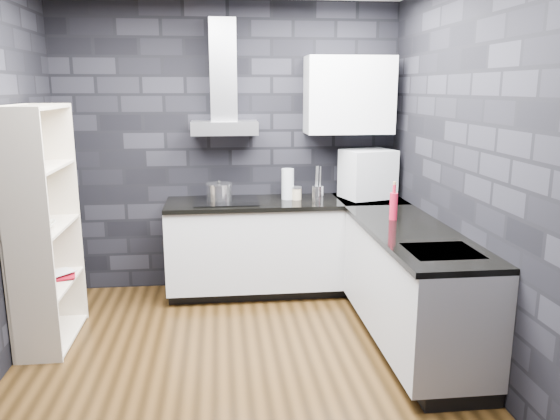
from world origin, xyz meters
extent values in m
plane|color=#3C2610|center=(0.00, 0.00, 0.00)|extent=(3.20, 3.20, 0.00)
cube|color=black|center=(0.00, 1.62, 1.35)|extent=(3.20, 0.05, 2.70)
cube|color=black|center=(0.00, -1.62, 1.35)|extent=(3.20, 0.05, 2.70)
cube|color=black|center=(1.62, 0.00, 1.35)|extent=(0.05, 3.20, 2.70)
cube|color=black|center=(0.50, 1.34, 0.05)|extent=(2.18, 0.50, 0.10)
cube|color=black|center=(1.34, 0.10, 0.05)|extent=(0.50, 1.78, 0.10)
cube|color=silver|center=(0.50, 1.30, 0.48)|extent=(2.20, 0.60, 0.76)
cube|color=silver|center=(1.30, 0.10, 0.48)|extent=(0.60, 1.80, 0.76)
cube|color=black|center=(0.50, 1.29, 0.88)|extent=(2.20, 0.62, 0.04)
cube|color=black|center=(1.29, 0.10, 0.88)|extent=(0.62, 1.80, 0.04)
cube|color=black|center=(1.30, 1.30, 0.88)|extent=(0.62, 0.62, 0.04)
cube|color=#ACADB1|center=(-0.05, 1.43, 1.56)|extent=(0.60, 0.34, 0.12)
cube|color=#ACADB1|center=(-0.05, 1.50, 2.07)|extent=(0.24, 0.20, 0.90)
cube|color=silver|center=(1.10, 1.43, 1.85)|extent=(0.80, 0.35, 0.70)
cube|color=black|center=(-0.05, 1.30, 0.91)|extent=(0.58, 0.50, 0.01)
cube|color=#ACADB1|center=(1.30, -0.40, 0.89)|extent=(0.44, 0.40, 0.01)
cylinder|color=silver|center=(-0.11, 1.33, 0.98)|extent=(0.30, 0.30, 0.14)
cylinder|color=silver|center=(0.52, 1.36, 1.04)|extent=(0.14, 0.14, 0.28)
cylinder|color=tan|center=(0.60, 1.32, 0.95)|extent=(0.09, 0.09, 0.11)
cylinder|color=silver|center=(0.79, 1.25, 0.97)|extent=(0.13, 0.13, 0.14)
cube|color=silver|center=(1.28, 1.34, 1.12)|extent=(0.53, 0.46, 0.45)
cylinder|color=#B5142E|center=(1.25, 0.45, 1.01)|extent=(0.08, 0.08, 0.21)
cube|color=beige|center=(-1.42, 0.50, 0.90)|extent=(0.55, 0.86, 1.80)
imported|color=white|center=(-1.42, 0.38, 0.94)|extent=(0.26, 0.26, 0.06)
imported|color=maroon|center=(-1.43, 0.61, 0.57)|extent=(0.17, 0.06, 0.23)
imported|color=#B2B2B2|center=(-1.43, 0.67, 0.59)|extent=(0.12, 0.11, 0.21)
camera|label=1|loc=(-0.10, -3.61, 1.92)|focal=35.00mm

